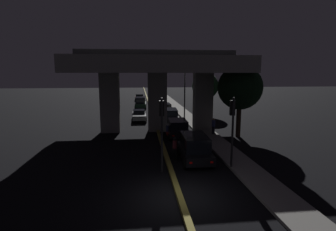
% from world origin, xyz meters
% --- Properties ---
extents(ground_plane, '(200.00, 200.00, 0.00)m').
position_xyz_m(ground_plane, '(0.00, 0.00, 0.00)').
color(ground_plane, black).
extents(median_divider, '(0.30, 126.00, 0.24)m').
position_xyz_m(median_divider, '(0.00, 35.00, 0.12)').
color(median_divider, olive).
rests_on(median_divider, ground_plane).
extents(sidewalk_right, '(2.01, 126.00, 0.17)m').
position_xyz_m(sidewalk_right, '(4.88, 28.00, 0.08)').
color(sidewalk_right, gray).
rests_on(sidewalk_right, ground_plane).
extents(elevated_overpass, '(16.83, 12.37, 8.58)m').
position_xyz_m(elevated_overpass, '(0.00, 15.52, 6.45)').
color(elevated_overpass, gray).
rests_on(elevated_overpass, ground_plane).
extents(traffic_light_left_of_median, '(0.30, 0.49, 4.72)m').
position_xyz_m(traffic_light_left_of_median, '(-0.55, 3.65, 3.22)').
color(traffic_light_left_of_median, black).
rests_on(traffic_light_left_of_median, ground_plane).
extents(traffic_light_right_of_median, '(0.30, 0.49, 4.68)m').
position_xyz_m(traffic_light_right_of_median, '(3.98, 3.65, 3.20)').
color(traffic_light_right_of_median, black).
rests_on(traffic_light_right_of_median, ground_plane).
extents(street_lamp, '(1.94, 0.32, 7.22)m').
position_xyz_m(street_lamp, '(3.95, 22.77, 4.29)').
color(street_lamp, '#2D2D30').
rests_on(street_lamp, ground_plane).
extents(car_black_lead, '(2.12, 4.34, 1.88)m').
position_xyz_m(car_black_lead, '(1.92, 5.30, 1.00)').
color(car_black_lead, black).
rests_on(car_black_lead, ground_plane).
extents(car_black_second, '(2.10, 3.99, 1.71)m').
position_xyz_m(car_black_second, '(1.76, 12.40, 0.91)').
color(car_black_second, black).
rests_on(car_black_second, ground_plane).
extents(car_black_third, '(2.18, 4.49, 1.79)m').
position_xyz_m(car_black_third, '(1.87, 19.58, 0.94)').
color(car_black_third, black).
rests_on(car_black_third, ground_plane).
extents(car_taxi_yellow_fourth, '(1.96, 4.08, 1.68)m').
position_xyz_m(car_taxi_yellow_fourth, '(1.95, 26.59, 0.88)').
color(car_taxi_yellow_fourth, gold).
rests_on(car_taxi_yellow_fourth, ground_plane).
extents(car_grey_lead_oncoming, '(1.90, 4.73, 1.39)m').
position_xyz_m(car_grey_lead_oncoming, '(-1.97, 22.11, 0.72)').
color(car_grey_lead_oncoming, '#515459').
rests_on(car_grey_lead_oncoming, ground_plane).
extents(car_dark_green_second_oncoming, '(2.12, 4.57, 1.97)m').
position_xyz_m(car_dark_green_second_oncoming, '(-1.69, 34.15, 1.04)').
color(car_dark_green_second_oncoming, black).
rests_on(car_dark_green_second_oncoming, ground_plane).
extents(car_dark_red_third_oncoming, '(2.09, 3.98, 1.40)m').
position_xyz_m(car_dark_red_third_oncoming, '(-1.86, 47.17, 0.71)').
color(car_dark_red_third_oncoming, '#591414').
rests_on(car_dark_red_third_oncoming, ground_plane).
extents(motorcycle_black_filtering_near, '(0.32, 1.98, 1.49)m').
position_xyz_m(motorcycle_black_filtering_near, '(0.65, 6.39, 0.63)').
color(motorcycle_black_filtering_near, black).
rests_on(motorcycle_black_filtering_near, ground_plane).
extents(motorcycle_red_filtering_mid, '(0.33, 1.79, 1.44)m').
position_xyz_m(motorcycle_red_filtering_mid, '(0.75, 12.21, 0.61)').
color(motorcycle_red_filtering_mid, black).
rests_on(motorcycle_red_filtering_mid, ground_plane).
extents(motorcycle_blue_filtering_far, '(0.33, 1.83, 1.39)m').
position_xyz_m(motorcycle_blue_filtering_far, '(0.46, 18.32, 0.60)').
color(motorcycle_blue_filtering_far, black).
rests_on(motorcycle_blue_filtering_far, ground_plane).
extents(pedestrian_on_sidewalk, '(0.35, 0.35, 1.60)m').
position_xyz_m(pedestrian_on_sidewalk, '(5.40, 12.73, 0.96)').
color(pedestrian_on_sidewalk, black).
rests_on(pedestrian_on_sidewalk, sidewalk_right).
extents(roadside_tree_kerbside_near, '(4.27, 4.27, 6.96)m').
position_xyz_m(roadside_tree_kerbside_near, '(7.71, 12.04, 4.80)').
color(roadside_tree_kerbside_near, '#2D2116').
rests_on(roadside_tree_kerbside_near, ground_plane).
extents(roadside_tree_kerbside_mid, '(3.91, 3.91, 6.24)m').
position_xyz_m(roadside_tree_kerbside_mid, '(7.84, 25.83, 4.27)').
color(roadside_tree_kerbside_mid, '#2D2116').
rests_on(roadside_tree_kerbside_mid, ground_plane).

